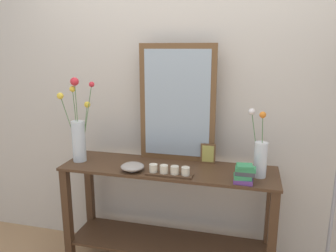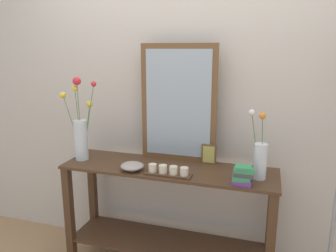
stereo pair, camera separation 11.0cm
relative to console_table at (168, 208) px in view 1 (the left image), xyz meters
The scene contains 9 objects.
wall_back 0.89m from the console_table, 90.00° to the left, with size 6.40×0.08×2.70m, color beige.
console_table is the anchor object (origin of this frame).
mirror_leaning 0.78m from the console_table, 82.86° to the left, with size 0.57×0.03×0.87m.
tall_vase_left 0.87m from the console_table, behind, with size 0.24×0.18×0.63m.
vase_right 0.78m from the console_table, ahead, with size 0.14×0.11×0.45m.
candle_tray 0.38m from the console_table, 72.45° to the right, with size 0.32×0.09×0.07m.
picture_frame_small 0.50m from the console_table, 30.69° to the left, with size 0.11×0.01×0.15m.
decorative_bowl 0.44m from the console_table, 150.07° to the right, with size 0.16×0.16×0.06m.
book_stack 0.67m from the console_table, 15.83° to the right, with size 0.14×0.10×0.12m.
Camera 1 is at (0.54, -2.14, 1.67)m, focal length 34.93 mm.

